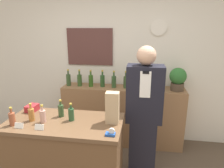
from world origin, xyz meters
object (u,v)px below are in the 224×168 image
shopkeeper (144,116)px  tape_dispenser (111,133)px  potted_plant (178,78)px  paper_bag (112,108)px

shopkeeper → tape_dispenser: 0.76m
shopkeeper → potted_plant: bearing=55.8°
potted_plant → tape_dispenser: potted_plant is taller
tape_dispenser → potted_plant: bearing=60.8°
shopkeeper → potted_plant: (0.50, 0.73, 0.31)m
shopkeeper → potted_plant: size_ratio=4.88×
shopkeeper → tape_dispenser: shopkeeper is taller
tape_dispenser → shopkeeper: bearing=66.5°
paper_bag → tape_dispenser: 0.29m
shopkeeper → potted_plant: 0.94m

